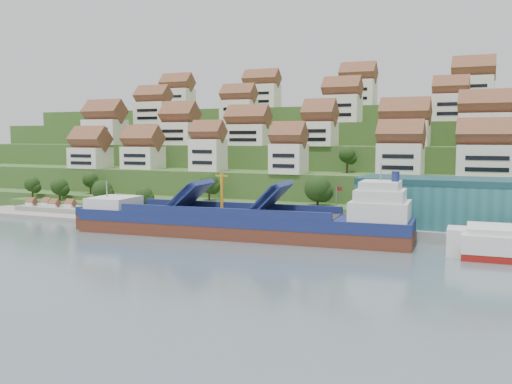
% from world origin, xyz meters
% --- Properties ---
extents(ground, '(300.00, 300.00, 0.00)m').
position_xyz_m(ground, '(0.00, 0.00, 0.00)').
color(ground, slate).
rests_on(ground, ground).
extents(quay, '(180.00, 14.00, 2.20)m').
position_xyz_m(quay, '(20.00, 15.00, 1.10)').
color(quay, gray).
rests_on(quay, ground).
extents(pebble_beach, '(45.00, 20.00, 1.00)m').
position_xyz_m(pebble_beach, '(-58.00, 12.00, 0.50)').
color(pebble_beach, gray).
rests_on(pebble_beach, ground).
extents(hillside, '(260.00, 128.00, 31.00)m').
position_xyz_m(hillside, '(0.00, 103.55, 10.66)').
color(hillside, '#2D4C1E').
rests_on(hillside, ground).
extents(hillside_village, '(157.07, 65.03, 28.80)m').
position_xyz_m(hillside_village, '(0.88, 60.92, 24.45)').
color(hillside_village, white).
rests_on(hillside_village, ground).
extents(hillside_trees, '(140.85, 62.43, 30.19)m').
position_xyz_m(hillside_trees, '(-10.19, 41.49, 15.17)').
color(hillside_trees, '#1E3A13').
rests_on(hillside_trees, ground).
extents(flagpole, '(1.28, 0.16, 8.00)m').
position_xyz_m(flagpole, '(18.11, 10.00, 6.88)').
color(flagpole, gray).
rests_on(flagpole, quay).
extents(beach_huts, '(14.40, 3.70, 2.20)m').
position_xyz_m(beach_huts, '(-60.00, 10.75, 2.10)').
color(beach_huts, white).
rests_on(beach_huts, pebble_beach).
extents(cargo_ship, '(70.63, 15.83, 15.43)m').
position_xyz_m(cargo_ship, '(2.07, -0.02, 3.01)').
color(cargo_ship, '#58291B').
rests_on(cargo_ship, ground).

